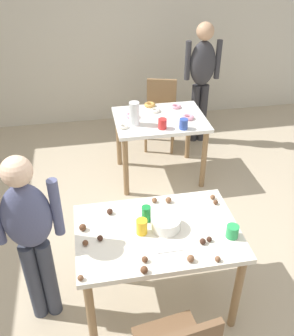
{
  "coord_description": "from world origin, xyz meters",
  "views": [
    {
      "loc": [
        -0.33,
        -2.12,
        2.59
      ],
      "look_at": [
        0.13,
        0.38,
        0.9
      ],
      "focal_mm": 40.58,
      "sensor_mm": 36.0,
      "label": 1
    }
  ],
  "objects": [
    {
      "name": "ground_plane",
      "position": [
        0.0,
        0.0,
        0.0
      ],
      "size": [
        6.4,
        6.4,
        0.0
      ],
      "primitive_type": "plane",
      "color": "tan"
    },
    {
      "name": "wall_back",
      "position": [
        0.0,
        3.2,
        1.3
      ],
      "size": [
        6.4,
        0.1,
        2.6
      ],
      "primitive_type": "cube",
      "color": "beige",
      "rests_on": "ground_plane"
    },
    {
      "name": "dining_table_near",
      "position": [
        0.1,
        -0.19,
        0.65
      ],
      "size": [
        1.15,
        0.77,
        0.75
      ],
      "color": "silver",
      "rests_on": "ground_plane"
    },
    {
      "name": "dining_table_far",
      "position": [
        0.49,
        1.54,
        0.63
      ],
      "size": [
        0.99,
        0.75,
        0.75
      ],
      "color": "white",
      "rests_on": "ground_plane"
    },
    {
      "name": "chair_far_table",
      "position": [
        0.66,
        2.27,
        0.5
      ],
      "size": [
        0.5,
        0.5,
        0.87
      ],
      "color": "olive",
      "rests_on": "ground_plane"
    },
    {
      "name": "person_girl_near",
      "position": [
        -0.76,
        -0.15,
        0.85
      ],
      "size": [
        0.45,
        0.22,
        1.43
      ],
      "color": "#383D4C",
      "rests_on": "ground_plane"
    },
    {
      "name": "person_adult_far",
      "position": [
        1.18,
        2.29,
        0.94
      ],
      "size": [
        0.45,
        0.22,
        1.56
      ],
      "color": "#28282D",
      "rests_on": "ground_plane"
    },
    {
      "name": "mixing_bowl",
      "position": [
        0.16,
        -0.18,
        0.79
      ],
      "size": [
        0.21,
        0.21,
        0.09
      ],
      "primitive_type": "cylinder",
      "color": "white",
      "rests_on": "dining_table_near"
    },
    {
      "name": "soda_can",
      "position": [
        0.04,
        -0.07,
        0.81
      ],
      "size": [
        0.07,
        0.07,
        0.12
      ],
      "primitive_type": "cylinder",
      "color": "#198438",
      "rests_on": "dining_table_near"
    },
    {
      "name": "fork_near",
      "position": [
        0.14,
        -0.41,
        0.75
      ],
      "size": [
        0.17,
        0.02,
        0.01
      ],
      "primitive_type": "cube",
      "color": "silver",
      "rests_on": "dining_table_near"
    },
    {
      "name": "cup_near_0",
      "position": [
        0.59,
        -0.35,
        0.8
      ],
      "size": [
        0.09,
        0.09,
        0.09
      ],
      "primitive_type": "cylinder",
      "color": "green",
      "rests_on": "dining_table_near"
    },
    {
      "name": "cup_near_1",
      "position": [
        -0.02,
        -0.2,
        0.81
      ],
      "size": [
        0.08,
        0.08,
        0.11
      ],
      "primitive_type": "cylinder",
      "color": "yellow",
      "rests_on": "dining_table_near"
    },
    {
      "name": "cake_ball_0",
      "position": [
        -0.45,
        -0.54,
        0.77
      ],
      "size": [
        0.04,
        0.04,
        0.04
      ],
      "primitive_type": "sphere",
      "color": "brown",
      "rests_on": "dining_table_near"
    },
    {
      "name": "cake_ball_1",
      "position": [
        0.42,
        -0.54,
        0.77
      ],
      "size": [
        0.04,
        0.04,
        0.04
      ],
      "primitive_type": "sphere",
      "color": "brown",
      "rests_on": "dining_table_near"
    },
    {
      "name": "cake_ball_2",
      "position": [
        -0.21,
        0.04,
        0.77
      ],
      "size": [
        0.04,
        0.04,
        0.04
      ],
      "primitive_type": "sphere",
      "color": "#3D2319",
      "rests_on": "dining_table_near"
    },
    {
      "name": "cake_ball_3",
      "position": [
        0.59,
        0.01,
        0.77
      ],
      "size": [
        0.04,
        0.04,
        0.04
      ],
      "primitive_type": "sphere",
      "color": "brown",
      "rests_on": "dining_table_near"
    },
    {
      "name": "cake_ball_4",
      "position": [
        -0.41,
        -0.25,
        0.77
      ],
      "size": [
        0.04,
        0.04,
        0.04
      ],
      "primitive_type": "sphere",
      "color": "brown",
      "rests_on": "dining_table_near"
    },
    {
      "name": "cake_ball_5",
      "position": [
        -0.04,
        -0.46,
        0.77
      ],
      "size": [
        0.04,
        0.04,
        0.04
      ],
      "primitive_type": "sphere",
      "color": "brown",
      "rests_on": "dining_table_near"
    },
    {
      "name": "cake_ball_6",
      "position": [
        0.24,
        0.1,
        0.77
      ],
      "size": [
        0.05,
        0.05,
        0.05
      ],
      "primitive_type": "sphere",
      "color": "brown",
      "rests_on": "dining_table_near"
    },
    {
      "name": "cake_ball_7",
      "position": [
        0.42,
        -0.36,
        0.77
      ],
      "size": [
        0.04,
        0.04,
        0.04
      ],
      "primitive_type": "sphere",
      "color": "#3D2319",
      "rests_on": "dining_table_near"
    },
    {
      "name": "cake_ball_8",
      "position": [
        -0.31,
        -0.22,
        0.77
      ],
      "size": [
        0.04,
        0.04,
        0.04
      ],
      "primitive_type": "sphere",
      "color": "#3D2319",
      "rests_on": "dining_table_near"
    },
    {
      "name": "cake_ball_9",
      "position": [
        -0.06,
        -0.55,
        0.77
      ],
      "size": [
        0.05,
        0.05,
        0.05
      ],
      "primitive_type": "sphere",
      "color": "brown",
      "rests_on": "dining_table_near"
    },
    {
      "name": "cake_ball_10",
      "position": [
        -0.42,
        -0.1,
        0.77
      ],
      "size": [
        0.05,
        0.05,
        0.05
      ],
      "primitive_type": "sphere",
      "color": "brown",
      "rests_on": "dining_table_near"
    },
    {
      "name": "cake_ball_11",
      "position": [
        0.37,
        -0.38,
        0.77
      ],
      "size": [
        0.04,
        0.04,
        0.04
      ],
      "primitive_type": "sphere",
      "color": "#3D2319",
      "rests_on": "dining_table_near"
    },
    {
      "name": "cake_ball_12",
      "position": [
        0.14,
        0.12,
        0.77
      ],
      "size": [
        0.04,
        0.04,
        0.04
      ],
      "primitive_type": "sphere",
      "color": "brown",
      "rests_on": "dining_table_near"
    },
    {
      "name": "cake_ball_13",
      "position": [
        0.25,
        -0.51,
        0.77
      ],
      "size": [
        0.05,
        0.05,
        0.05
      ],
      "primitive_type": "sphere",
      "color": "brown",
      "rests_on": "dining_table_near"
    },
    {
      "name": "cake_ball_14",
      "position": [
        0.59,
        0.08,
        0.77
      ],
      "size": [
        0.04,
        0.04,
        0.04
      ],
      "primitive_type": "sphere",
      "color": "brown",
      "rests_on": "dining_table_near"
    },
    {
      "name": "pitcher_far",
      "position": [
        0.19,
        1.44,
        0.87
      ],
      "size": [
        0.11,
        0.11,
        0.25
      ],
      "primitive_type": "cylinder",
      "color": "white",
      "rests_on": "dining_table_far"
    },
    {
      "name": "cup_far_0",
      "position": [
        0.67,
        1.25,
        0.81
      ],
      "size": [
        0.09,
        0.09,
        0.11
      ],
      "primitive_type": "cylinder",
      "color": "#3351B2",
      "rests_on": "dining_table_far"
    },
    {
      "name": "cup_far_1",
      "position": [
        0.46,
        1.3,
        0.8
      ],
      "size": [
        0.09,
        0.09,
        0.11
      ],
      "primitive_type": "cylinder",
      "color": "red",
      "rests_on": "dining_table_far"
    },
    {
      "name": "donut_far_0",
      "position": [
        0.19,
        1.61,
        0.77
      ],
      "size": [
        0.14,
        0.14,
        0.04
      ],
      "primitive_type": "torus",
      "color": "pink",
      "rests_on": "dining_table_far"
    },
    {
      "name": "donut_far_1",
      "position": [
        0.47,
        1.71,
        0.77
      ],
      "size": [
        0.11,
        0.11,
        0.03
      ],
      "primitive_type": "torus",
      "color": "white",
      "rests_on": "dining_table_far"
    },
    {
      "name": "donut_far_2",
      "position": [
        0.06,
        1.38,
        0.77
      ],
      "size": [
        0.11,
        0.11,
        0.03
      ],
      "primitive_type": "torus",
      "color": "white",
      "rests_on": "dining_table_far"
    },
    {
      "name": "donut_far_3",
      "position": [
        0.43,
        1.86,
        0.77
      ],
      "size": [
        0.13,
        0.13,
        0.04
      ],
      "primitive_type": "torus",
      "color": "gold",
      "rests_on": "dining_table_far"
    },
    {
      "name": "donut_far_4",
      "position": [
        0.78,
        1.47,
        0.77
      ],
      "size": [
        0.13,
        0.13,
        0.04
      ],
      "primitive_type": "torus",
      "color": "pink",
      "rests_on": "dining_table_far"
    },
    {
      "name": "donut_far_5",
      "position": [
        0.72,
        1.77,
        0.77
      ],
      "size": [
        0.11,
        0.11,
        0.03
      ],
      "primitive_type": "torus",
      "color": "pink",
      "rests_on": "dining_table_far"
    }
  ]
}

